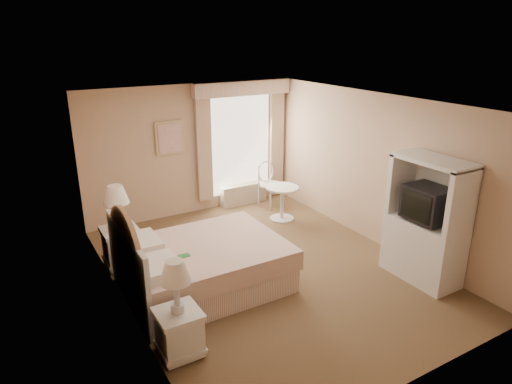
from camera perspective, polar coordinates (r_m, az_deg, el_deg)
room at (r=6.49m, az=1.44°, el=0.07°), size 4.21×5.51×2.51m
window at (r=9.18m, az=-1.74°, el=6.48°), size 2.05×0.22×2.51m
framed_art at (r=8.59m, az=-10.81°, el=6.66°), size 0.52×0.04×0.62m
bed at (r=6.41m, az=-7.37°, el=-9.11°), size 2.16×1.70×1.50m
nightstand_near at (r=5.22m, az=-9.67°, el=-15.59°), size 0.47×0.47×1.14m
nightstand_far at (r=7.21m, az=-16.61°, el=-5.35°), size 0.53×0.53×1.27m
round_table at (r=8.62m, az=3.29°, el=-0.72°), size 0.62×0.62×0.65m
cafe_chair at (r=9.27m, az=1.58°, el=1.45°), size 0.53×0.53×0.93m
armoire at (r=6.90m, az=20.40°, el=-4.50°), size 0.54×1.08×1.80m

